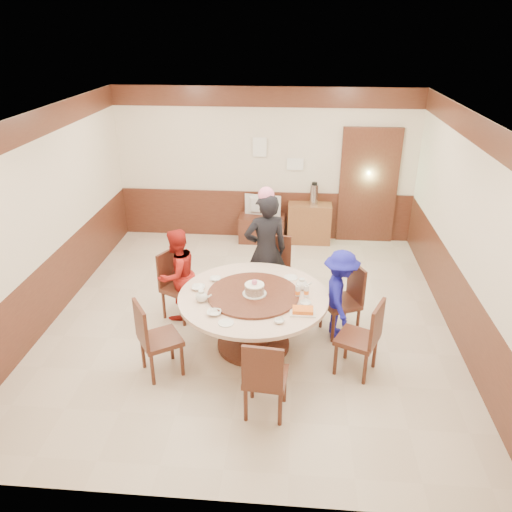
# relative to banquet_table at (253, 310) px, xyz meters

# --- Properties ---
(room) EXTENTS (6.00, 6.04, 2.84)m
(room) POSITION_rel_banquet_table_xyz_m (-0.10, 0.69, 0.55)
(room) COLOR beige
(room) RESTS_ON ground
(banquet_table) EXTENTS (1.86, 1.86, 0.78)m
(banquet_table) POSITION_rel_banquet_table_xyz_m (0.00, 0.00, 0.00)
(banquet_table) COLOR #4B2317
(banquet_table) RESTS_ON ground
(chair_0) EXTENTS (0.58, 0.58, 0.97)m
(chair_0) POSITION_rel_banquet_table_xyz_m (1.14, 0.43, -0.23)
(chair_0) COLOR #4B2317
(chair_0) RESTS_ON ground
(chair_1) EXTENTS (0.47, 0.48, 0.97)m
(chair_1) POSITION_rel_banquet_table_xyz_m (0.22, 1.21, -0.23)
(chair_1) COLOR #4B2317
(chair_1) RESTS_ON ground
(chair_2) EXTENTS (0.60, 0.60, 0.97)m
(chair_2) POSITION_rel_banquet_table_xyz_m (-1.09, 0.65, -0.23)
(chair_2) COLOR #4B2317
(chair_2) RESTS_ON ground
(chair_3) EXTENTS (0.61, 0.61, 0.97)m
(chair_3) POSITION_rel_banquet_table_xyz_m (-1.05, -0.61, -0.23)
(chair_3) COLOR #4B2317
(chair_3) RESTS_ON ground
(chair_4) EXTENTS (0.48, 0.49, 0.97)m
(chair_4) POSITION_rel_banquet_table_xyz_m (0.23, -1.19, -0.23)
(chair_4) COLOR #4B2317
(chair_4) RESTS_ON ground
(chair_5) EXTENTS (0.59, 0.58, 0.97)m
(chair_5) POSITION_rel_banquet_table_xyz_m (1.27, -0.41, -0.23)
(chair_5) COLOR #4B2317
(chair_5) RESTS_ON ground
(person_standing) EXTENTS (0.72, 0.59, 1.71)m
(person_standing) POSITION_rel_banquet_table_xyz_m (0.08, 1.09, 0.32)
(person_standing) COLOR black
(person_standing) RESTS_ON ground
(person_red) EXTENTS (0.77, 0.81, 1.31)m
(person_red) POSITION_rel_banquet_table_xyz_m (-1.11, 0.65, 0.12)
(person_red) COLOR #A21B15
(person_red) RESTS_ON ground
(person_blue) EXTENTS (0.49, 0.81, 1.23)m
(person_blue) POSITION_rel_banquet_table_xyz_m (1.09, 0.34, 0.08)
(person_blue) COLOR #18189C
(person_blue) RESTS_ON ground
(birthday_cake) EXTENTS (0.30, 0.30, 0.20)m
(birthday_cake) POSITION_rel_banquet_table_xyz_m (0.02, -0.01, 0.32)
(birthday_cake) COLOR white
(birthday_cake) RESTS_ON banquet_table
(teapot_left) EXTENTS (0.17, 0.15, 0.13)m
(teapot_left) POSITION_rel_banquet_table_xyz_m (-0.61, -0.19, 0.28)
(teapot_left) COLOR white
(teapot_left) RESTS_ON banquet_table
(teapot_right) EXTENTS (0.17, 0.15, 0.13)m
(teapot_right) POSITION_rel_banquet_table_xyz_m (0.59, 0.21, 0.28)
(teapot_right) COLOR white
(teapot_right) RESTS_ON banquet_table
(bowl_0) EXTENTS (0.14, 0.14, 0.04)m
(bowl_0) POSITION_rel_banquet_table_xyz_m (-0.53, 0.36, 0.23)
(bowl_0) COLOR white
(bowl_0) RESTS_ON banquet_table
(bowl_1) EXTENTS (0.12, 0.12, 0.04)m
(bowl_1) POSITION_rel_banquet_table_xyz_m (0.34, -0.58, 0.24)
(bowl_1) COLOR white
(bowl_1) RESTS_ON banquet_table
(bowl_2) EXTENTS (0.16, 0.16, 0.04)m
(bowl_2) POSITION_rel_banquet_table_xyz_m (-0.41, -0.47, 0.24)
(bowl_2) COLOR white
(bowl_2) RESTS_ON banquet_table
(bowl_3) EXTENTS (0.14, 0.14, 0.04)m
(bowl_3) POSITION_rel_banquet_table_xyz_m (0.64, -0.18, 0.24)
(bowl_3) COLOR white
(bowl_3) RESTS_ON banquet_table
(bowl_4) EXTENTS (0.17, 0.17, 0.04)m
(bowl_4) POSITION_rel_banquet_table_xyz_m (-0.70, 0.10, 0.24)
(bowl_4) COLOR white
(bowl_4) RESTS_ON banquet_table
(saucer_near) EXTENTS (0.18, 0.18, 0.01)m
(saucer_near) POSITION_rel_banquet_table_xyz_m (-0.25, -0.65, 0.22)
(saucer_near) COLOR white
(saucer_near) RESTS_ON banquet_table
(saucer_far) EXTENTS (0.18, 0.18, 0.01)m
(saucer_far) POSITION_rel_banquet_table_xyz_m (0.45, 0.50, 0.22)
(saucer_far) COLOR white
(saucer_far) RESTS_ON banquet_table
(shrimp_platter) EXTENTS (0.30, 0.20, 0.06)m
(shrimp_platter) POSITION_rel_banquet_table_xyz_m (0.61, -0.36, 0.24)
(shrimp_platter) COLOR white
(shrimp_platter) RESTS_ON banquet_table
(bottle_0) EXTENTS (0.06, 0.06, 0.16)m
(bottle_0) POSITION_rel_banquet_table_xyz_m (0.55, -0.00, 0.30)
(bottle_0) COLOR white
(bottle_0) RESTS_ON banquet_table
(bottle_1) EXTENTS (0.06, 0.06, 0.16)m
(bottle_1) POSITION_rel_banquet_table_xyz_m (0.65, 0.01, 0.30)
(bottle_1) COLOR white
(bottle_1) RESTS_ON banquet_table
(tv_stand) EXTENTS (0.85, 0.45, 0.50)m
(tv_stand) POSITION_rel_banquet_table_xyz_m (-0.14, 3.42, -0.28)
(tv_stand) COLOR #4B2317
(tv_stand) RESTS_ON ground
(television) EXTENTS (0.69, 0.20, 0.39)m
(television) POSITION_rel_banquet_table_xyz_m (-0.14, 3.42, 0.16)
(television) COLOR gray
(television) RESTS_ON tv_stand
(side_cabinet) EXTENTS (0.80, 0.40, 0.75)m
(side_cabinet) POSITION_rel_banquet_table_xyz_m (0.75, 3.45, -0.16)
(side_cabinet) COLOR brown
(side_cabinet) RESTS_ON ground
(thermos) EXTENTS (0.15, 0.15, 0.38)m
(thermos) POSITION_rel_banquet_table_xyz_m (0.81, 3.45, 0.41)
(thermos) COLOR silver
(thermos) RESTS_ON side_cabinet
(notice_left) EXTENTS (0.25, 0.00, 0.35)m
(notice_left) POSITION_rel_banquet_table_xyz_m (-0.21, 3.63, 1.22)
(notice_left) COLOR white
(notice_left) RESTS_ON room
(notice_right) EXTENTS (0.30, 0.00, 0.22)m
(notice_right) POSITION_rel_banquet_table_xyz_m (0.44, 3.63, 0.92)
(notice_right) COLOR white
(notice_right) RESTS_ON room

